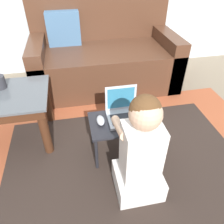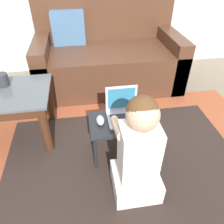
{
  "view_description": "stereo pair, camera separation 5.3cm",
  "coord_description": "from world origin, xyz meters",
  "px_view_note": "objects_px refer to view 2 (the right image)",
  "views": [
    {
      "loc": [
        -0.18,
        -1.25,
        1.38
      ],
      "look_at": [
        0.07,
        0.02,
        0.39
      ],
      "focal_mm": 35.0,
      "sensor_mm": 36.0,
      "label": 1
    },
    {
      "loc": [
        -0.13,
        -1.26,
        1.38
      ],
      "look_at": [
        0.07,
        0.02,
        0.39
      ],
      "focal_mm": 35.0,
      "sensor_mm": 36.0,
      "label": 2
    }
  ],
  "objects_px": {
    "couch": "(107,57)",
    "laptop": "(123,114)",
    "laptop_desk": "(122,126)",
    "cup_on_table": "(2,80)",
    "person_seated": "(138,154)",
    "computer_mouse": "(100,120)"
  },
  "relations": [
    {
      "from": "couch",
      "to": "laptop",
      "type": "bearing_deg",
      "value": -91.95
    },
    {
      "from": "laptop_desk",
      "to": "computer_mouse",
      "type": "height_order",
      "value": "computer_mouse"
    },
    {
      "from": "person_seated",
      "to": "cup_on_table",
      "type": "distance_m",
      "value": 1.23
    },
    {
      "from": "computer_mouse",
      "to": "cup_on_table",
      "type": "bearing_deg",
      "value": 150.53
    },
    {
      "from": "person_seated",
      "to": "cup_on_table",
      "type": "xyz_separation_m",
      "value": [
        -0.93,
        0.79,
        0.16
      ]
    },
    {
      "from": "laptop_desk",
      "to": "cup_on_table",
      "type": "bearing_deg",
      "value": 154.35
    },
    {
      "from": "laptop_desk",
      "to": "person_seated",
      "type": "relative_size",
      "value": 0.64
    },
    {
      "from": "couch",
      "to": "laptop",
      "type": "distance_m",
      "value": 1.16
    },
    {
      "from": "computer_mouse",
      "to": "couch",
      "type": "bearing_deg",
      "value": 79.67
    },
    {
      "from": "couch",
      "to": "laptop_desk",
      "type": "xyz_separation_m",
      "value": [
        -0.05,
        -1.2,
        -0.04
      ]
    },
    {
      "from": "couch",
      "to": "laptop",
      "type": "height_order",
      "value": "couch"
    },
    {
      "from": "laptop",
      "to": "person_seated",
      "type": "height_order",
      "value": "person_seated"
    },
    {
      "from": "laptop_desk",
      "to": "computer_mouse",
      "type": "distance_m",
      "value": 0.18
    },
    {
      "from": "couch",
      "to": "computer_mouse",
      "type": "relative_size",
      "value": 14.61
    },
    {
      "from": "laptop",
      "to": "person_seated",
      "type": "distance_m",
      "value": 0.4
    },
    {
      "from": "cup_on_table",
      "to": "laptop_desk",
      "type": "bearing_deg",
      "value": -25.65
    },
    {
      "from": "laptop_desk",
      "to": "person_seated",
      "type": "distance_m",
      "value": 0.37
    },
    {
      "from": "person_seated",
      "to": "cup_on_table",
      "type": "height_order",
      "value": "person_seated"
    },
    {
      "from": "person_seated",
      "to": "cup_on_table",
      "type": "bearing_deg",
      "value": 139.66
    },
    {
      "from": "laptop",
      "to": "person_seated",
      "type": "bearing_deg",
      "value": -87.78
    },
    {
      "from": "computer_mouse",
      "to": "person_seated",
      "type": "xyz_separation_m",
      "value": [
        0.19,
        -0.37,
        0.01
      ]
    },
    {
      "from": "cup_on_table",
      "to": "person_seated",
      "type": "bearing_deg",
      "value": -40.34
    }
  ]
}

